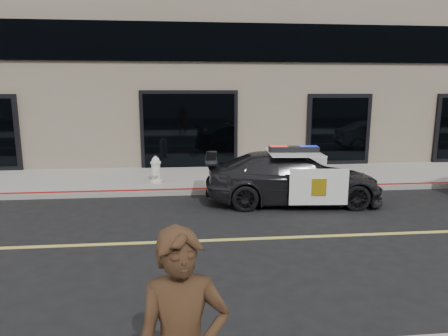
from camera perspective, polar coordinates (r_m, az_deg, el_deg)
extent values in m
plane|color=black|center=(7.94, 3.44, -10.11)|extent=(120.00, 120.00, 0.00)
cube|color=gray|center=(12.92, -0.28, -1.45)|extent=(60.00, 3.50, 0.15)
cube|color=#756856|center=(18.12, -2.02, 20.96)|extent=(60.00, 7.00, 12.00)
imported|color=black|center=(10.42, 9.79, -1.38)|extent=(2.53, 4.79, 1.31)
cube|color=white|center=(9.63, 13.39, -2.66)|extent=(1.39, 0.14, 0.87)
cube|color=white|center=(11.41, 11.04, -0.46)|extent=(1.39, 0.14, 0.87)
cube|color=white|center=(10.30, 9.91, 2.24)|extent=(1.42, 1.66, 0.02)
cube|color=gold|center=(9.61, 13.43, -2.70)|extent=(0.35, 0.04, 0.41)
cube|color=black|center=(10.29, 9.93, 2.65)|extent=(1.27, 0.42, 0.15)
cube|color=red|center=(10.22, 7.83, 2.72)|extent=(0.46, 0.32, 0.14)
cube|color=#0C19CC|center=(10.37, 12.00, 2.70)|extent=(0.46, 0.32, 0.14)
cylinder|color=white|center=(12.13, -9.66, -1.86)|extent=(0.36, 0.36, 0.08)
cylinder|color=white|center=(12.07, -9.70, -0.51)|extent=(0.26, 0.26, 0.50)
cylinder|color=white|center=(12.02, -9.75, 0.76)|extent=(0.31, 0.31, 0.06)
sphere|color=white|center=(12.01, -9.76, 1.04)|extent=(0.23, 0.23, 0.23)
cylinder|color=white|center=(11.99, -9.77, 1.52)|extent=(0.07, 0.07, 0.07)
cylinder|color=white|center=(12.22, -9.66, -0.03)|extent=(0.13, 0.12, 0.13)
cylinder|color=white|center=(11.89, -9.77, -0.34)|extent=(0.13, 0.12, 0.13)
cylinder|color=white|center=(11.87, -9.77, -0.70)|extent=(0.17, 0.14, 0.17)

